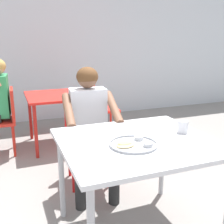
{
  "coord_description": "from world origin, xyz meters",
  "views": [
    {
      "loc": [
        -0.77,
        -1.61,
        1.43
      ],
      "look_at": [
        -0.05,
        0.25,
        0.91
      ],
      "focal_mm": 43.8,
      "sensor_mm": 36.0,
      "label": 1
    }
  ],
  "objects_px": {
    "diner_foreground": "(90,120)",
    "chair_red_left": "(5,116)",
    "chair_red_right": "(98,105)",
    "chair_foreground": "(86,136)",
    "table_background_red": "(56,101)",
    "table_foreground": "(137,150)",
    "drinking_cup": "(183,126)",
    "thali_tray": "(134,144)"
  },
  "relations": [
    {
      "from": "diner_foreground",
      "to": "chair_red_left",
      "type": "xyz_separation_m",
      "value": [
        -0.75,
        1.25,
        -0.22
      ]
    },
    {
      "from": "chair_red_right",
      "to": "chair_red_left",
      "type": "bearing_deg",
      "value": -174.61
    },
    {
      "from": "chair_foreground",
      "to": "table_background_red",
      "type": "height_order",
      "value": "chair_foreground"
    },
    {
      "from": "diner_foreground",
      "to": "chair_red_right",
      "type": "height_order",
      "value": "diner_foreground"
    },
    {
      "from": "table_foreground",
      "to": "diner_foreground",
      "type": "distance_m",
      "value": 0.77
    },
    {
      "from": "drinking_cup",
      "to": "diner_foreground",
      "type": "xyz_separation_m",
      "value": [
        -0.5,
        0.74,
        -0.1
      ]
    },
    {
      "from": "drinking_cup",
      "to": "diner_foreground",
      "type": "bearing_deg",
      "value": 124.29
    },
    {
      "from": "drinking_cup",
      "to": "chair_foreground",
      "type": "relative_size",
      "value": 0.11
    },
    {
      "from": "thali_tray",
      "to": "table_background_red",
      "type": "bearing_deg",
      "value": 93.59
    },
    {
      "from": "diner_foreground",
      "to": "chair_foreground",
      "type": "bearing_deg",
      "value": 85.17
    },
    {
      "from": "table_foreground",
      "to": "chair_red_right",
      "type": "bearing_deg",
      "value": 78.88
    },
    {
      "from": "chair_foreground",
      "to": "chair_red_left",
      "type": "relative_size",
      "value": 0.97
    },
    {
      "from": "thali_tray",
      "to": "drinking_cup",
      "type": "xyz_separation_m",
      "value": [
        0.45,
        0.1,
        0.04
      ]
    },
    {
      "from": "diner_foreground",
      "to": "chair_red_right",
      "type": "xyz_separation_m",
      "value": [
        0.54,
        1.37,
        -0.2
      ]
    },
    {
      "from": "drinking_cup",
      "to": "chair_red_left",
      "type": "xyz_separation_m",
      "value": [
        -1.25,
        1.99,
        -0.32
      ]
    },
    {
      "from": "thali_tray",
      "to": "diner_foreground",
      "type": "height_order",
      "value": "diner_foreground"
    },
    {
      "from": "diner_foreground",
      "to": "table_background_red",
      "type": "distance_m",
      "value": 1.31
    },
    {
      "from": "thali_tray",
      "to": "chair_red_left",
      "type": "relative_size",
      "value": 0.39
    },
    {
      "from": "table_foreground",
      "to": "thali_tray",
      "type": "distance_m",
      "value": 0.14
    },
    {
      "from": "chair_foreground",
      "to": "chair_red_left",
      "type": "distance_m",
      "value": 1.29
    },
    {
      "from": "table_background_red",
      "to": "chair_red_right",
      "type": "bearing_deg",
      "value": 5.93
    },
    {
      "from": "chair_foreground",
      "to": "chair_red_left",
      "type": "xyz_separation_m",
      "value": [
        -0.77,
        1.03,
        0.02
      ]
    },
    {
      "from": "chair_red_left",
      "to": "diner_foreground",
      "type": "bearing_deg",
      "value": -59.16
    },
    {
      "from": "chair_foreground",
      "to": "chair_red_right",
      "type": "height_order",
      "value": "chair_red_right"
    },
    {
      "from": "table_foreground",
      "to": "table_background_red",
      "type": "bearing_deg",
      "value": 95.65
    },
    {
      "from": "diner_foreground",
      "to": "chair_red_right",
      "type": "bearing_deg",
      "value": 68.6
    },
    {
      "from": "chair_red_right",
      "to": "diner_foreground",
      "type": "bearing_deg",
      "value": -111.4
    },
    {
      "from": "chair_red_left",
      "to": "chair_foreground",
      "type": "bearing_deg",
      "value": -53.44
    },
    {
      "from": "chair_red_left",
      "to": "thali_tray",
      "type": "bearing_deg",
      "value": -69.09
    },
    {
      "from": "chair_foreground",
      "to": "diner_foreground",
      "type": "bearing_deg",
      "value": -94.83
    },
    {
      "from": "table_background_red",
      "to": "chair_red_left",
      "type": "relative_size",
      "value": 1.01
    },
    {
      "from": "chair_red_right",
      "to": "chair_foreground",
      "type": "bearing_deg",
      "value": -114.23
    },
    {
      "from": "chair_red_right",
      "to": "drinking_cup",
      "type": "bearing_deg",
      "value": -90.94
    },
    {
      "from": "drinking_cup",
      "to": "chair_red_left",
      "type": "bearing_deg",
      "value": 122.15
    },
    {
      "from": "chair_foreground",
      "to": "thali_tray",
      "type": "bearing_deg",
      "value": -88.31
    },
    {
      "from": "thali_tray",
      "to": "chair_foreground",
      "type": "xyz_separation_m",
      "value": [
        -0.03,
        1.05,
        -0.29
      ]
    },
    {
      "from": "table_foreground",
      "to": "thali_tray",
      "type": "bearing_deg",
      "value": -131.49
    },
    {
      "from": "drinking_cup",
      "to": "table_background_red",
      "type": "height_order",
      "value": "drinking_cup"
    },
    {
      "from": "table_background_red",
      "to": "chair_red_right",
      "type": "xyz_separation_m",
      "value": [
        0.62,
        0.06,
        -0.12
      ]
    },
    {
      "from": "table_background_red",
      "to": "chair_red_left",
      "type": "distance_m",
      "value": 0.68
    },
    {
      "from": "table_background_red",
      "to": "thali_tray",
      "type": "bearing_deg",
      "value": -86.41
    },
    {
      "from": "drinking_cup",
      "to": "diner_foreground",
      "type": "height_order",
      "value": "diner_foreground"
    }
  ]
}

